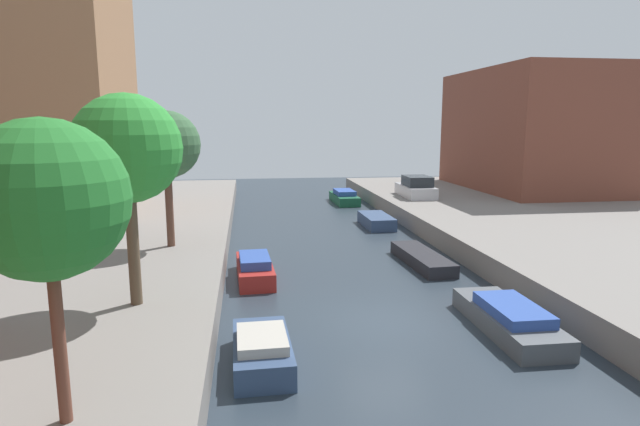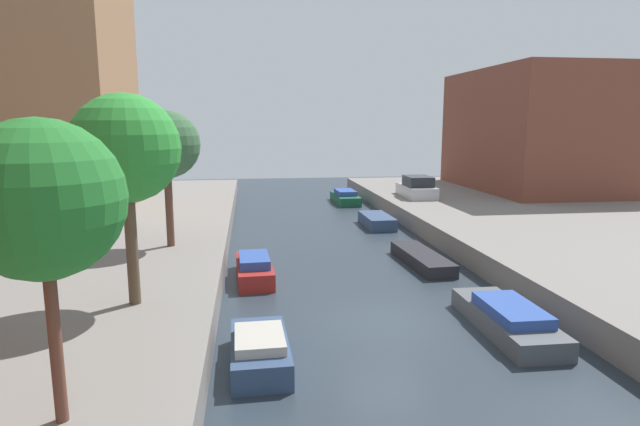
# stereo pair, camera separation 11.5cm
# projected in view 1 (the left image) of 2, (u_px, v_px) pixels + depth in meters

# --- Properties ---
(ground_plane) EXTENTS (84.00, 84.00, 0.00)m
(ground_plane) POSITION_uv_depth(u_px,v_px,m) (385.00, 323.00, 15.73)
(ground_plane) COLOR #28333D
(apartment_tower_far) EXTENTS (10.00, 9.19, 19.20)m
(apartment_tower_far) POSITION_uv_depth(u_px,v_px,m) (23.00, 37.00, 28.16)
(apartment_tower_far) COLOR #9E704C
(apartment_tower_far) RESTS_ON quay_left
(low_block_right) EXTENTS (10.00, 14.04, 8.91)m
(low_block_right) POSITION_uv_depth(u_px,v_px,m) (538.00, 130.00, 39.26)
(low_block_right) COLOR brown
(low_block_right) RESTS_ON quay_right
(street_tree_1) EXTENTS (2.59, 2.59, 5.11)m
(street_tree_1) POSITION_uv_depth(u_px,v_px,m) (46.00, 201.00, 8.14)
(street_tree_1) COLOR brown
(street_tree_1) RESTS_ON quay_left
(street_tree_2) EXTENTS (2.93, 2.93, 5.80)m
(street_tree_2) POSITION_uv_depth(u_px,v_px,m) (127.00, 150.00, 13.77)
(street_tree_2) COLOR brown
(street_tree_2) RESTS_ON quay_left
(street_tree_3) EXTENTS (2.71, 2.71, 5.51)m
(street_tree_3) POSITION_uv_depth(u_px,v_px,m) (166.00, 145.00, 20.60)
(street_tree_3) COLOR brown
(street_tree_3) RESTS_ON quay_left
(parked_car) EXTENTS (1.96, 4.16, 1.45)m
(parked_car) POSITION_uv_depth(u_px,v_px,m) (416.00, 188.00, 35.38)
(parked_car) COLOR #B7B7BC
(parked_car) RESTS_ON quay_right
(moored_boat_left_2) EXTENTS (1.49, 3.14, 0.90)m
(moored_boat_left_2) POSITION_uv_depth(u_px,v_px,m) (262.00, 350.00, 12.93)
(moored_boat_left_2) COLOR #33476B
(moored_boat_left_2) RESTS_ON ground_plane
(moored_boat_left_3) EXTENTS (1.48, 3.79, 0.99)m
(moored_boat_left_3) POSITION_uv_depth(u_px,v_px,m) (255.00, 269.00, 20.06)
(moored_boat_left_3) COLOR maroon
(moored_boat_left_3) RESTS_ON ground_plane
(moored_boat_right_2) EXTENTS (1.63, 4.57, 0.89)m
(moored_boat_right_2) POSITION_uv_depth(u_px,v_px,m) (509.00, 318.00, 15.06)
(moored_boat_right_2) COLOR #4C5156
(moored_boat_right_2) RESTS_ON ground_plane
(moored_boat_right_3) EXTENTS (1.49, 4.64, 0.54)m
(moored_boat_right_3) POSITION_uv_depth(u_px,v_px,m) (422.00, 258.00, 22.15)
(moored_boat_right_3) COLOR #232328
(moored_boat_right_3) RESTS_ON ground_plane
(moored_boat_right_4) EXTENTS (1.54, 3.46, 0.68)m
(moored_boat_right_4) POSITION_uv_depth(u_px,v_px,m) (376.00, 221.00, 30.26)
(moored_boat_right_4) COLOR #33476B
(moored_boat_right_4) RESTS_ON ground_plane
(moored_boat_right_5) EXTENTS (1.64, 4.45, 1.01)m
(moored_boat_right_5) POSITION_uv_depth(u_px,v_px,m) (344.00, 197.00, 39.13)
(moored_boat_right_5) COLOR #195638
(moored_boat_right_5) RESTS_ON ground_plane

